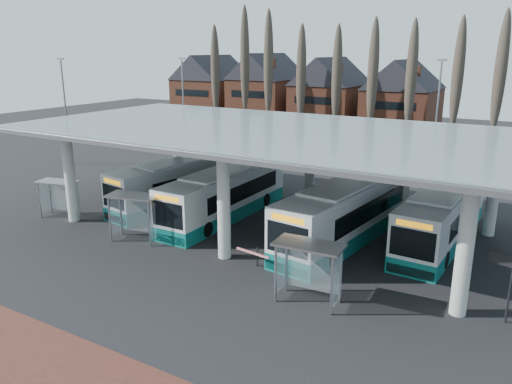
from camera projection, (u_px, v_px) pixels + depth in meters
The scene contains 15 objects.
ground at pixel (197, 274), 25.16m from camera, with size 140.00×140.00×0.00m, color black.
station_canopy at pixel (274, 139), 30.24m from camera, with size 32.00×16.00×6.34m.
poplar_row at pixel (392, 72), 50.13m from camera, with size 45.10×1.10×14.50m.
townhouse_row at pixel (298, 88), 67.69m from camera, with size 36.80×10.30×12.25m.
lamp_post_a at pixel (184, 107), 50.70m from camera, with size 0.80×0.16×10.17m.
lamp_post_b at pixel (436, 118), 42.35m from camera, with size 0.80×0.16×10.17m.
lamp_post_d at pixel (66, 110), 47.95m from camera, with size 0.80×0.16×10.17m.
bus_0 at pixel (184, 182), 36.43m from camera, with size 4.51×12.25×3.33m.
bus_1 at pixel (226, 194), 33.50m from camera, with size 2.57×11.89×3.30m.
bus_2 at pixel (348, 212), 29.41m from camera, with size 4.21×13.01×3.55m.
bus_3 at pixel (442, 216), 29.09m from camera, with size 3.13×11.96×3.29m.
shelter_0 at pixel (59, 190), 33.45m from camera, with size 2.92×1.91×2.50m.
shelter_1 at pixel (135, 207), 29.25m from camera, with size 3.29×2.16×2.81m.
shelter_2 at pixel (310, 259), 21.94m from camera, with size 3.11×1.69×2.81m.
barrier at pixel (254, 254), 25.59m from camera, with size 2.09×0.73×1.05m.
Camera 1 is at (14.22, -18.39, 10.90)m, focal length 35.00 mm.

